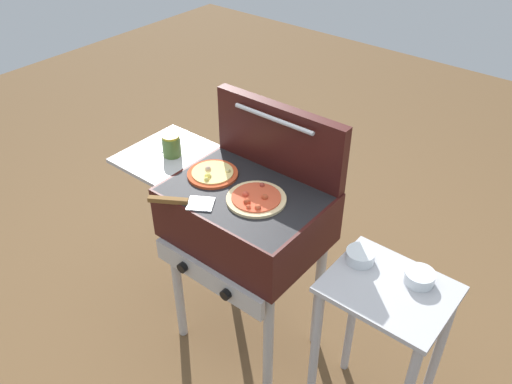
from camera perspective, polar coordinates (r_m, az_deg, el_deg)
The scene contains 10 objects.
ground_plane at distance 2.76m, azimuth -0.84°, elevation -15.25°, with size 8.00×8.00×0.00m, color brown.
grill at distance 2.23m, azimuth -1.35°, elevation -2.86°, with size 0.96×0.53×0.90m.
grill_lid_open at distance 2.19m, azimuth 2.52°, elevation 5.83°, with size 0.63×0.08×0.30m.
pizza_cheese at distance 2.23m, azimuth -4.68°, elevation 2.02°, with size 0.21×0.21×0.04m.
pizza_pepperoni at distance 2.08m, azimuth 0.00°, elevation -0.72°, with size 0.24×0.24×0.04m.
sauce_jar at distance 2.37m, azimuth -9.11°, elevation 4.98°, with size 0.08×0.08×0.10m.
spatula at distance 2.09m, azimuth -8.04°, elevation -1.04°, with size 0.25×0.19×0.02m.
prep_table at distance 2.12m, azimuth 13.33°, elevation -14.22°, with size 0.44×0.36×0.78m.
topping_bowl_near at distance 1.99m, azimuth 17.21°, elevation -8.80°, with size 0.11×0.11×0.04m.
topping_bowl_far at distance 2.02m, azimuth 11.18°, elevation -6.81°, with size 0.11×0.11×0.04m.
Camera 1 is at (1.12, -1.32, 2.15)m, focal length 37.07 mm.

